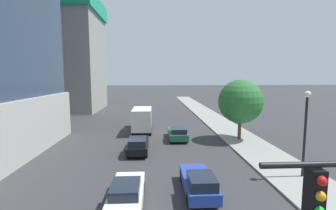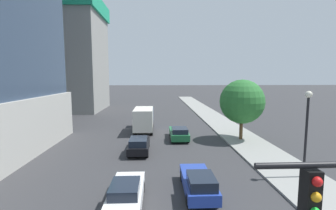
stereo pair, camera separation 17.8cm
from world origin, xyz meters
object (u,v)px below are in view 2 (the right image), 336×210
(street_tree, at_px, (242,102))
(car_white, at_px, (126,194))
(construction_building, at_px, (64,50))
(street_lamp, at_px, (307,121))
(car_black, at_px, (139,144))
(box_truck, at_px, (144,118))
(car_blue, at_px, (198,182))
(car_green, at_px, (179,133))

(street_tree, height_order, car_white, street_tree)
(construction_building, height_order, street_lamp, construction_building)
(construction_building, bearing_deg, car_black, -59.76)
(construction_building, bearing_deg, street_tree, -42.69)
(construction_building, bearing_deg, box_truck, -50.47)
(car_blue, height_order, box_truck, box_truck)
(car_black, relative_size, box_truck, 0.67)
(car_blue, bearing_deg, street_tree, 60.72)
(car_blue, bearing_deg, car_black, 116.40)
(street_lamp, relative_size, car_white, 1.25)
(street_tree, bearing_deg, car_blue, -119.28)
(car_blue, relative_size, car_white, 0.99)
(construction_building, xyz_separation_m, street_lamp, (28.76, -35.85, -8.43))
(street_tree, bearing_deg, car_black, -160.73)
(car_blue, bearing_deg, street_lamp, 14.02)
(street_tree, distance_m, car_blue, 14.10)
(street_tree, height_order, car_green, street_tree)
(car_white, height_order, car_black, car_black)
(street_lamp, height_order, street_tree, street_tree)
(construction_building, height_order, box_truck, construction_building)
(car_blue, height_order, car_white, car_blue)
(construction_building, height_order, street_tree, construction_building)
(street_tree, bearing_deg, construction_building, 137.31)
(construction_building, xyz_separation_m, box_truck, (17.23, -20.88, -10.67))
(construction_building, relative_size, street_lamp, 5.00)
(car_blue, xyz_separation_m, car_white, (-4.05, -1.21, -0.01))
(car_black, distance_m, car_green, 6.03)
(street_lamp, bearing_deg, car_green, 124.82)
(street_lamp, height_order, car_white, street_lamp)
(street_tree, height_order, box_truck, street_tree)
(street_tree, distance_m, car_black, 11.90)
(car_blue, distance_m, car_green, 12.62)
(car_green, distance_m, box_truck, 5.93)
(car_white, xyz_separation_m, box_truck, (0.00, 18.05, 0.98))
(street_tree, xyz_separation_m, car_blue, (-6.68, -11.92, -3.50))
(construction_building, relative_size, car_black, 6.09)
(car_black, xyz_separation_m, box_truck, (0.00, 8.68, 0.96))
(street_lamp, xyz_separation_m, street_tree, (-0.80, 10.05, 0.28))
(street_tree, height_order, car_black, street_tree)
(street_tree, relative_size, car_green, 1.35)
(street_lamp, xyz_separation_m, car_blue, (-7.48, -1.87, -3.21))
(car_black, bearing_deg, street_tree, 19.27)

